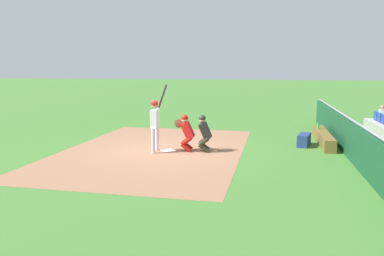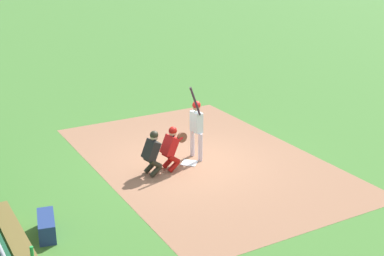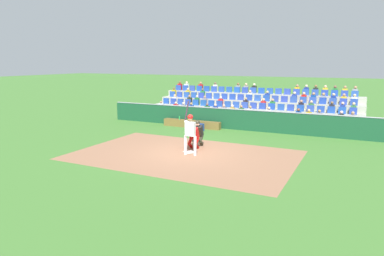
% 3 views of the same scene
% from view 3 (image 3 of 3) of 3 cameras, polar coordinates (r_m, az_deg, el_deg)
% --- Properties ---
extents(ground_plane, '(160.00, 160.00, 0.00)m').
position_cam_3_polar(ground_plane, '(15.64, -0.48, -4.00)').
color(ground_plane, '#40742E').
extents(infield_dirt_patch, '(9.52, 6.28, 0.01)m').
position_cam_3_polar(infield_dirt_patch, '(15.20, -1.30, -4.42)').
color(infield_dirt_patch, '#96664B').
rests_on(infield_dirt_patch, ground_plane).
extents(home_plate_marker, '(0.62, 0.62, 0.02)m').
position_cam_3_polar(home_plate_marker, '(15.63, -0.48, -3.94)').
color(home_plate_marker, white).
rests_on(home_plate_marker, infield_dirt_patch).
extents(batter_at_plate, '(0.60, 0.51, 2.31)m').
position_cam_3_polar(batter_at_plate, '(14.96, -0.32, -0.29)').
color(batter_at_plate, silver).
rests_on(batter_at_plate, ground_plane).
extents(catcher_crouching, '(0.48, 0.73, 1.29)m').
position_cam_3_polar(catcher_crouching, '(16.08, 0.18, -0.96)').
color(catcher_crouching, '#B3140F').
rests_on(catcher_crouching, ground_plane).
extents(home_plate_umpire, '(0.49, 0.48, 1.29)m').
position_cam_3_polar(home_plate_umpire, '(16.65, 0.97, -0.61)').
color(home_plate_umpire, '#2A291C').
rests_on(home_plate_umpire, ground_plane).
extents(dugout_wall, '(16.81, 0.24, 1.24)m').
position_cam_3_polar(dugout_wall, '(21.00, 6.71, 1.41)').
color(dugout_wall, '#16472B').
rests_on(dugout_wall, ground_plane).
extents(dugout_bench, '(3.71, 0.40, 0.44)m').
position_cam_3_polar(dugout_bench, '(21.47, -0.05, 0.68)').
color(dugout_bench, brown).
rests_on(dugout_bench, ground_plane).
extents(water_bottle_on_bench, '(0.07, 0.07, 0.22)m').
position_cam_3_polar(water_bottle_on_bench, '(21.67, -2.06, 1.66)').
color(water_bottle_on_bench, green).
rests_on(water_bottle_on_bench, dugout_bench).
extents(equipment_duffel_bag, '(1.06, 0.58, 0.44)m').
position_cam_3_polar(equipment_duffel_bag, '(20.53, 0.62, 0.21)').
color(equipment_duffel_bag, navy).
rests_on(equipment_duffel_bag, ground_plane).
extents(bleacher_stand, '(14.33, 4.05, 2.42)m').
position_cam_3_polar(bleacher_stand, '(25.19, 10.01, 3.08)').
color(bleacher_stand, '#A4A595').
rests_on(bleacher_stand, ground_plane).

